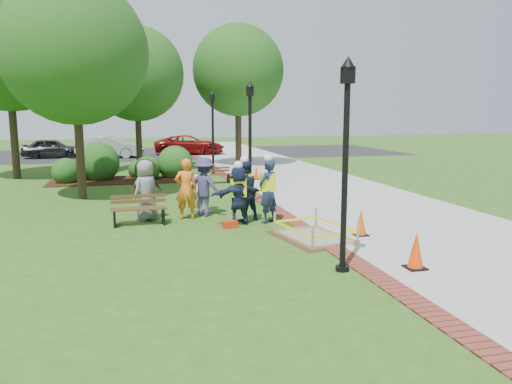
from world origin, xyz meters
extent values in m
plane|color=#285116|center=(0.00, 0.00, 0.00)|extent=(100.00, 100.00, 0.00)
cube|color=#9E9E99|center=(5.00, 10.00, 0.01)|extent=(6.00, 60.00, 0.02)
cube|color=maroon|center=(1.75, 10.00, 0.01)|extent=(0.50, 60.00, 0.03)
cube|color=#381E0F|center=(-3.00, 12.00, 0.02)|extent=(7.00, 3.00, 0.05)
cube|color=black|center=(0.00, 27.00, 0.00)|extent=(36.00, 12.00, 0.01)
cube|color=#47331E|center=(1.65, -0.36, 0.00)|extent=(2.12, 2.59, 0.01)
cube|color=gray|center=(1.65, -0.36, 0.02)|extent=(1.53, 2.00, 0.04)
cube|color=tan|center=(1.65, -0.36, 0.04)|extent=(1.68, 2.14, 0.08)
cube|color=tan|center=(1.65, -0.36, 0.28)|extent=(1.71, 2.18, 0.55)
cube|color=yellow|center=(1.65, -0.36, 0.30)|extent=(1.65, 2.12, 0.06)
cube|color=brown|center=(-2.67, 2.29, 0.48)|extent=(1.57, 0.48, 0.04)
cube|color=brown|center=(-2.68, 2.54, 0.72)|extent=(1.56, 0.07, 0.25)
cube|color=black|center=(-2.67, 2.29, 0.23)|extent=(1.43, 0.54, 0.46)
cube|color=#58301E|center=(0.88, 9.98, 0.41)|extent=(1.36, 0.49, 0.04)
cube|color=#58301E|center=(0.86, 10.19, 0.61)|extent=(1.34, 0.14, 0.21)
cube|color=black|center=(0.88, 9.98, 0.20)|extent=(1.24, 0.54, 0.39)
cube|color=black|center=(2.74, -3.29, 0.03)|extent=(0.40, 0.40, 0.05)
cone|color=#F63B07|center=(2.74, -3.29, 0.42)|extent=(0.32, 0.32, 0.74)
cube|color=black|center=(2.89, -0.46, 0.02)|extent=(0.36, 0.36, 0.05)
cone|color=#DC5206|center=(2.89, -0.46, 0.38)|extent=(0.29, 0.29, 0.67)
cube|color=black|center=(2.92, 10.69, 0.02)|extent=(0.36, 0.36, 0.05)
cone|color=#FC4607|center=(2.92, 10.69, 0.37)|extent=(0.28, 0.28, 0.65)
cube|color=#B82E0E|center=(-0.23, 1.28, 0.10)|extent=(0.43, 0.27, 0.20)
cylinder|color=black|center=(1.25, -3.00, 1.90)|extent=(0.12, 0.12, 3.80)
cube|color=black|center=(1.25, -3.00, 3.90)|extent=(0.22, 0.22, 0.32)
cone|color=black|center=(1.25, -3.00, 4.15)|extent=(0.28, 0.28, 0.22)
cylinder|color=black|center=(1.25, -3.00, 0.05)|extent=(0.28, 0.28, 0.10)
cylinder|color=black|center=(1.25, 5.00, 1.90)|extent=(0.12, 0.12, 3.80)
cube|color=black|center=(1.25, 5.00, 3.90)|extent=(0.22, 0.22, 0.32)
cone|color=black|center=(1.25, 5.00, 4.15)|extent=(0.28, 0.28, 0.22)
cylinder|color=black|center=(1.25, 5.00, 0.05)|extent=(0.28, 0.28, 0.10)
cylinder|color=black|center=(1.25, 13.00, 1.90)|extent=(0.12, 0.12, 3.80)
cube|color=black|center=(1.25, 13.00, 3.90)|extent=(0.22, 0.22, 0.32)
cone|color=black|center=(1.25, 13.00, 4.15)|extent=(0.28, 0.28, 0.22)
cylinder|color=black|center=(1.25, 13.00, 0.05)|extent=(0.28, 0.28, 0.10)
cylinder|color=#3D2D1E|center=(-4.63, 7.26, 2.19)|extent=(0.31, 0.31, 4.38)
sphere|color=#164A15|center=(-4.63, 7.26, 5.32)|extent=(5.22, 5.22, 5.22)
cylinder|color=#3D2D1E|center=(-2.35, 15.81, 2.14)|extent=(0.32, 0.32, 4.27)
sphere|color=#164A15|center=(-2.35, 15.81, 5.19)|extent=(5.02, 5.02, 5.02)
cylinder|color=#3D2D1E|center=(3.47, 17.17, 2.30)|extent=(0.37, 0.37, 4.60)
sphere|color=#164A15|center=(3.47, 17.17, 5.58)|extent=(5.34, 5.34, 5.34)
cylinder|color=#3D2D1E|center=(-8.19, 14.00, 2.61)|extent=(0.35, 0.35, 5.22)
sphere|color=#164A15|center=(-8.19, 14.00, 6.33)|extent=(6.28, 6.28, 6.28)
sphere|color=#164A15|center=(-5.68, 11.69, 0.00)|extent=(1.25, 1.25, 1.25)
sphere|color=#164A15|center=(-4.31, 12.50, 0.00)|extent=(1.95, 1.95, 1.95)
sphere|color=#164A15|center=(-2.07, 12.04, 0.00)|extent=(1.22, 1.22, 1.22)
sphere|color=#164A15|center=(-0.75, 12.27, 0.00)|extent=(1.71, 1.71, 1.71)
sphere|color=#164A15|center=(-2.51, 12.91, 0.00)|extent=(0.93, 0.93, 0.93)
imported|color=gray|center=(-2.44, 2.87, 0.91)|extent=(0.68, 0.66, 1.81)
imported|color=orange|center=(-1.26, 2.78, 0.91)|extent=(0.59, 0.38, 1.83)
imported|color=white|center=(-0.67, 3.72, 0.84)|extent=(0.64, 0.57, 1.69)
imported|color=brown|center=(-2.42, 3.07, 0.81)|extent=(0.57, 0.43, 1.61)
imported|color=#39355E|center=(-0.66, 3.09, 0.91)|extent=(0.69, 0.66, 1.81)
imported|color=#1A2D46|center=(0.09, 1.60, 0.84)|extent=(0.62, 0.50, 1.69)
cube|color=#CBE112|center=(0.09, 1.60, 1.08)|extent=(0.42, 0.26, 0.52)
sphere|color=white|center=(0.09, 1.60, 1.71)|extent=(0.25, 0.25, 0.25)
imported|color=#1B2846|center=(0.98, 1.68, 0.93)|extent=(0.71, 0.65, 1.86)
cube|color=#CBE112|center=(0.98, 1.68, 1.19)|extent=(0.42, 0.26, 0.52)
sphere|color=white|center=(0.98, 1.68, 1.88)|extent=(0.25, 0.25, 0.25)
imported|color=#161A3A|center=(0.38, 2.10, 0.90)|extent=(0.66, 0.54, 1.79)
cube|color=#CBE112|center=(0.38, 2.10, 1.15)|extent=(0.42, 0.26, 0.52)
sphere|color=white|center=(0.38, 2.10, 1.82)|extent=(0.25, 0.25, 0.25)
imported|color=black|center=(-8.05, 24.98, 0.00)|extent=(1.99, 4.56, 1.49)
imported|color=silver|center=(-4.19, 24.36, 0.00)|extent=(3.24, 5.31, 1.61)
imported|color=maroon|center=(1.52, 25.59, 0.00)|extent=(2.54, 5.01, 1.58)
camera|label=1|loc=(-2.86, -12.05, 3.21)|focal=35.00mm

